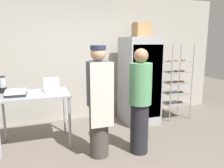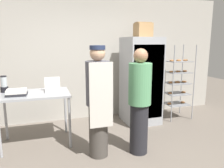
% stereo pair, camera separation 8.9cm
% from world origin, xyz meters
% --- Properties ---
extents(ground_plane, '(14.00, 14.00, 0.00)m').
position_xyz_m(ground_plane, '(0.00, 0.00, 0.00)').
color(ground_plane, '#6B6056').
extents(back_wall, '(6.40, 0.12, 2.77)m').
position_xyz_m(back_wall, '(0.00, 2.20, 1.39)').
color(back_wall, '#ADA89E').
rests_on(back_wall, ground_plane).
extents(refrigerator, '(0.72, 0.79, 1.83)m').
position_xyz_m(refrigerator, '(0.90, 1.54, 0.92)').
color(refrigerator, '#9EA0A5').
rests_on(refrigerator, ground_plane).
extents(baking_rack, '(0.57, 0.48, 1.68)m').
position_xyz_m(baking_rack, '(1.80, 1.50, 0.84)').
color(baking_rack, '#93969B').
rests_on(baking_rack, ground_plane).
extents(prep_counter, '(1.13, 0.74, 0.90)m').
position_xyz_m(prep_counter, '(-1.26, 1.09, 0.80)').
color(prep_counter, '#9EA0A5').
rests_on(prep_counter, ground_plane).
extents(donut_box, '(0.26, 0.20, 0.24)m').
position_xyz_m(donut_box, '(-0.96, 1.11, 0.94)').
color(donut_box, white).
rests_on(donut_box, prep_counter).
extents(blender_pitcher, '(0.12, 0.12, 0.28)m').
position_xyz_m(blender_pitcher, '(-1.74, 1.31, 1.02)').
color(blender_pitcher, black).
rests_on(blender_pitcher, prep_counter).
extents(binder_stack, '(0.32, 0.28, 0.09)m').
position_xyz_m(binder_stack, '(-1.52, 1.00, 0.95)').
color(binder_stack, '#232328').
rests_on(binder_stack, prep_counter).
extents(cardboard_storage_box, '(0.33, 0.31, 0.31)m').
position_xyz_m(cardboard_storage_box, '(0.95, 1.59, 1.98)').
color(cardboard_storage_box, '#A87F51').
rests_on(cardboard_storage_box, refrigerator).
extents(person_baker, '(0.36, 0.38, 1.69)m').
position_xyz_m(person_baker, '(-0.35, 0.36, 0.88)').
color(person_baker, '#47423D').
rests_on(person_baker, ground_plane).
extents(person_customer, '(0.35, 0.35, 1.64)m').
position_xyz_m(person_customer, '(0.28, 0.26, 0.84)').
color(person_customer, '#232328').
rests_on(person_customer, ground_plane).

